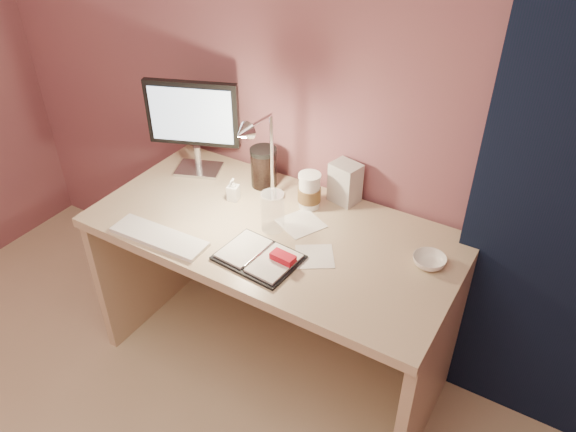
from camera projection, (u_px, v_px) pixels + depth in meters
The scene contains 13 objects.
desk at pixel (284, 263), 2.29m from camera, with size 1.40×0.70×0.73m.
monitor at pixel (193, 119), 2.31m from camera, with size 0.37×0.20×0.41m.
keyboard at pixel (159, 237), 2.05m from camera, with size 0.38×0.11×0.02m, color white.
planner at pixel (261, 257), 1.95m from camera, with size 0.29×0.23×0.04m.
paper_a at pixel (315, 256), 1.97m from camera, with size 0.13×0.13×0.00m, color silver.
paper_c at pixel (301, 223), 2.13m from camera, with size 0.15×0.15×0.00m, color silver.
coffee_cup at pixel (309, 192), 2.19m from camera, with size 0.09×0.09×0.15m.
clear_cup at pixel (273, 211), 2.06m from camera, with size 0.09×0.09×0.15m, color white.
bowl at pixel (429, 261), 1.92m from camera, with size 0.11×0.11×0.04m, color white.
lotion_bottle at pixel (233, 190), 2.24m from camera, with size 0.04×0.04×0.10m, color white.
dark_jar at pixel (264, 169), 2.31m from camera, with size 0.11×0.11×0.15m, color black.
product_box at pixel (345, 183), 2.21m from camera, with size 0.11×0.09×0.17m, color silver.
desk_lamp at pixel (260, 155), 2.07m from camera, with size 0.10×0.24×0.39m.
Camera 1 is at (0.92, -0.04, 1.99)m, focal length 35.00 mm.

